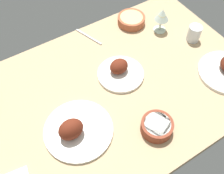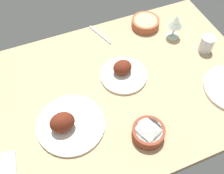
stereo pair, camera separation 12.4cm
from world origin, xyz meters
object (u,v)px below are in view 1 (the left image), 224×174
Objects in this scene: plate_center_main at (120,71)px; fork_loose at (89,37)px; water_tumbler at (194,33)px; wine_glass at (162,16)px; plate_far_side at (76,130)px; bowl_cream at (157,126)px; bowl_potatoes at (131,20)px.

plate_center_main is 30.58cm from fork_loose.
wine_glass is at bearing 124.18° from water_tumbler.
plate_far_side reaches higher than fork_loose.
bowl_cream is 59.44cm from water_tumbler.
bowl_cream is 63.81cm from fork_loose.
bowl_cream is at bearing -129.50° from wine_glass.
bowl_potatoes is 35.16cm from water_tumbler.
plate_far_side is 73.36cm from bowl_potatoes.
plate_center_main is 33.34cm from bowl_cream.
bowl_cream is at bearing -29.57° from plate_far_side.
wine_glass is (10.13, -13.11, 7.42)cm from bowl_potatoes.
plate_center_main is at bearing 84.06° from bowl_cream.
wine_glass is 0.78× the size of fork_loose.
fork_loose is (3.23, 63.68, -2.46)cm from bowl_cream.
wine_glass is at bearing -52.31° from bowl_potatoes.
bowl_cream is (-3.45, -33.16, 0.53)cm from plate_center_main.
wine_glass reaches higher than plate_center_main.
bowl_potatoes is (25.80, 27.72, 0.18)cm from plate_center_main.
plate_far_side is at bearing 126.56° from fork_loose.
bowl_potatoes reaches higher than fork_loose.
water_tumbler is (10.42, -15.35, -5.52)cm from wine_glass.
plate_far_side is 1.63× the size of fork_loose.
plate_center_main is at bearing 26.90° from plate_far_side.
water_tumbler is at bearing -55.82° from wine_glass.
wine_glass is (68.60, 31.19, 7.26)cm from plate_far_side.
plate_center_main is 2.55× the size of water_tumbler.
plate_center_main is 1.47× the size of bowl_potatoes.
bowl_potatoes is 18.16cm from wine_glass.
bowl_cream is 62.31cm from wine_glass.
wine_glass is 19.36cm from water_tumbler.
plate_center_main is 37.87cm from bowl_potatoes.
plate_center_main reaches higher than bowl_potatoes.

